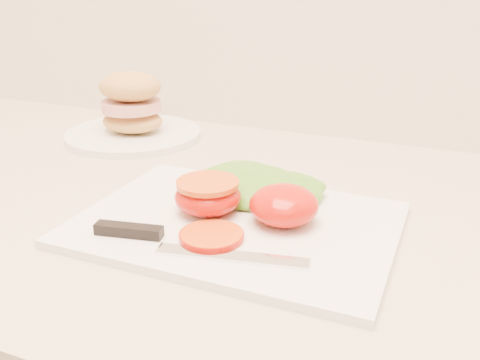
% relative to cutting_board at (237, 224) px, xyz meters
% --- Properties ---
extents(cutting_board, '(0.35, 0.25, 0.01)m').
position_rel_cutting_board_xyz_m(cutting_board, '(0.00, 0.00, 0.00)').
color(cutting_board, white).
rests_on(cutting_board, counter).
extents(tomato_half_dome, '(0.08, 0.08, 0.04)m').
position_rel_cutting_board_xyz_m(tomato_half_dome, '(0.05, 0.02, 0.03)').
color(tomato_half_dome, red).
rests_on(tomato_half_dome, cutting_board).
extents(tomato_half_cut, '(0.08, 0.08, 0.04)m').
position_rel_cutting_board_xyz_m(tomato_half_cut, '(-0.04, 0.01, 0.03)').
color(tomato_half_cut, red).
rests_on(tomato_half_cut, cutting_board).
extents(tomato_slice_0, '(0.07, 0.07, 0.01)m').
position_rel_cutting_board_xyz_m(tomato_slice_0, '(-0.01, -0.05, 0.01)').
color(tomato_slice_0, orange).
rests_on(tomato_slice_0, cutting_board).
extents(lettuce_leaf_0, '(0.17, 0.14, 0.03)m').
position_rel_cutting_board_xyz_m(lettuce_leaf_0, '(-0.01, 0.07, 0.02)').
color(lettuce_leaf_0, '#5D9F2A').
rests_on(lettuce_leaf_0, cutting_board).
extents(lettuce_leaf_1, '(0.13, 0.12, 0.02)m').
position_rel_cutting_board_xyz_m(lettuce_leaf_1, '(0.03, 0.08, 0.02)').
color(lettuce_leaf_1, '#5D9F2A').
rests_on(lettuce_leaf_1, cutting_board).
extents(knife, '(0.23, 0.05, 0.01)m').
position_rel_cutting_board_xyz_m(knife, '(-0.04, -0.08, 0.01)').
color(knife, silver).
rests_on(knife, cutting_board).
extents(sandwich_plate, '(0.23, 0.23, 0.11)m').
position_rel_cutting_board_xyz_m(sandwich_plate, '(-0.30, 0.25, 0.04)').
color(sandwich_plate, white).
rests_on(sandwich_plate, counter).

